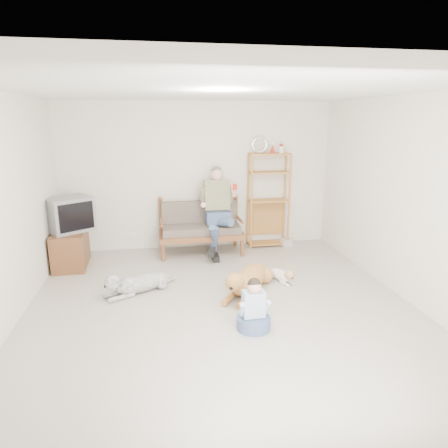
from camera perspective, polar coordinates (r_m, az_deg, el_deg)
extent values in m
plane|color=#BAB2A3|center=(5.25, -0.23, -12.17)|extent=(5.50, 5.50, 0.00)
plane|color=white|center=(4.70, -0.27, 18.67)|extent=(5.50, 5.50, 0.00)
plane|color=beige|center=(7.48, -3.72, 6.81)|extent=(5.00, 0.00, 5.00)
plane|color=beige|center=(2.27, 11.49, -12.51)|extent=(5.00, 0.00, 5.00)
plane|color=beige|center=(5.75, 25.18, 3.04)|extent=(0.00, 5.50, 5.50)
cube|color=brown|center=(7.25, -3.29, -1.54)|extent=(1.51, 0.71, 0.10)
cube|color=brown|center=(7.22, -3.30, -0.66)|extent=(1.38, 0.61, 0.13)
cube|color=brown|center=(7.39, -3.54, 1.58)|extent=(1.38, 0.13, 0.45)
cylinder|color=brown|center=(7.40, -3.62, 3.20)|extent=(1.40, 0.06, 0.05)
cylinder|color=brown|center=(6.98, -8.72, -4.05)|extent=(0.07, 0.07, 0.30)
cylinder|color=brown|center=(7.46, -8.91, -0.22)|extent=(0.07, 0.07, 0.95)
cylinder|color=brown|center=(7.13, 2.61, -3.48)|extent=(0.07, 0.07, 0.30)
cylinder|color=brown|center=(7.60, 1.69, 0.24)|extent=(0.07, 0.07, 0.95)
cube|color=#485884|center=(7.20, -0.91, 1.07)|extent=(0.43, 0.41, 0.21)
cube|color=gray|center=(7.22, -1.06, 4.16)|extent=(0.45, 0.31, 0.56)
sphere|color=#D99C87|center=(7.13, -1.03, 7.09)|extent=(0.23, 0.23, 0.23)
sphere|color=#5B5550|center=(7.15, -1.06, 7.45)|extent=(0.20, 0.20, 0.20)
cylinder|color=red|center=(7.01, 1.58, 5.35)|extent=(0.08, 0.08, 0.10)
cube|color=#C2773D|center=(7.49, 6.54, 9.90)|extent=(0.75, 0.31, 0.03)
torus|color=silver|center=(7.43, 5.09, 11.17)|extent=(0.31, 0.05, 0.31)
cone|color=red|center=(7.50, 6.93, 10.62)|extent=(0.10, 0.10, 0.16)
cylinder|color=#C2773D|center=(7.39, 3.93, 3.06)|extent=(0.04, 0.04, 1.78)
cylinder|color=#C2773D|center=(7.66, 3.43, 3.49)|extent=(0.04, 0.04, 1.78)
cylinder|color=#C2773D|center=(7.59, 9.30, 3.22)|extent=(0.04, 0.04, 1.78)
cylinder|color=#C2773D|center=(7.85, 8.63, 3.63)|extent=(0.04, 0.04, 1.78)
cube|color=beige|center=(7.83, 8.91, -2.61)|extent=(0.25, 0.22, 0.13)
cube|color=brown|center=(7.11, -21.05, -3.28)|extent=(0.54, 0.92, 0.60)
cube|color=brown|center=(6.96, -23.32, -3.89)|extent=(0.04, 0.40, 0.50)
cube|color=brown|center=(7.36, -22.56, -2.82)|extent=(0.04, 0.40, 0.50)
cube|color=slate|center=(6.99, -21.27, 1.33)|extent=(0.86, 0.83, 0.56)
cube|color=black|center=(6.75, -20.33, 0.97)|extent=(0.48, 0.35, 0.45)
cube|color=white|center=(7.66, -12.92, -1.38)|extent=(0.12, 0.02, 0.08)
ellipsoid|color=#C38143|center=(5.80, 3.73, -7.80)|extent=(0.87, 1.03, 0.32)
sphere|color=#C38143|center=(5.53, 2.59, -8.69)|extent=(0.32, 0.32, 0.32)
sphere|color=#C38143|center=(5.26, 1.55, -8.32)|extent=(0.25, 0.25, 0.25)
ellipsoid|color=#C38143|center=(5.18, 1.05, -9.02)|extent=(0.19, 0.21, 0.10)
cylinder|color=#C38143|center=(6.27, 5.40, -6.98)|extent=(0.15, 0.40, 0.05)
ellipsoid|color=#C38143|center=(5.32, 0.79, -8.07)|extent=(0.09, 0.10, 0.12)
ellipsoid|color=#C38143|center=(5.25, 2.55, -8.37)|extent=(0.09, 0.10, 0.12)
ellipsoid|color=white|center=(5.85, -11.49, -8.23)|extent=(0.86, 0.64, 0.25)
sphere|color=white|center=(5.75, -13.71, -8.60)|extent=(0.25, 0.25, 0.25)
sphere|color=white|center=(5.64, -15.69, -8.05)|extent=(0.21, 0.21, 0.21)
ellipsoid|color=white|center=(5.62, -16.58, -8.45)|extent=(0.18, 0.16, 0.08)
cylinder|color=white|center=(6.06, -7.96, -8.01)|extent=(0.25, 0.27, 0.04)
ellipsoid|color=white|center=(5.71, -15.79, -7.76)|extent=(0.08, 0.07, 0.11)
ellipsoid|color=white|center=(5.58, -15.19, -8.25)|extent=(0.08, 0.07, 0.11)
ellipsoid|color=white|center=(6.18, 8.00, -7.22)|extent=(0.31, 0.46, 0.16)
sphere|color=white|center=(6.09, 8.71, -7.50)|extent=(0.16, 0.16, 0.16)
sphere|color=tan|center=(5.98, 9.35, -7.18)|extent=(0.15, 0.15, 0.15)
ellipsoid|color=tan|center=(5.94, 9.75, -7.52)|extent=(0.10, 0.12, 0.06)
cylinder|color=white|center=(6.35, 6.85, -7.03)|extent=(0.13, 0.15, 0.03)
cone|color=tan|center=(5.95, 8.88, -6.84)|extent=(0.04, 0.04, 0.05)
cone|color=tan|center=(6.01, 9.68, -6.64)|extent=(0.04, 0.04, 0.05)
torus|color=red|center=(6.00, 9.22, -7.22)|extent=(0.14, 0.14, 0.02)
cylinder|color=#485884|center=(4.82, 4.24, -13.90)|extent=(0.40, 0.40, 0.15)
cube|color=#ABBDCD|center=(4.72, 4.25, -11.28)|extent=(0.26, 0.17, 0.31)
sphere|color=#D99C87|center=(4.62, 4.35, -8.95)|extent=(0.16, 0.16, 0.16)
sphere|color=black|center=(4.61, 4.33, -8.60)|extent=(0.15, 0.15, 0.15)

